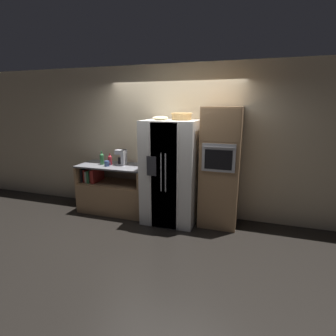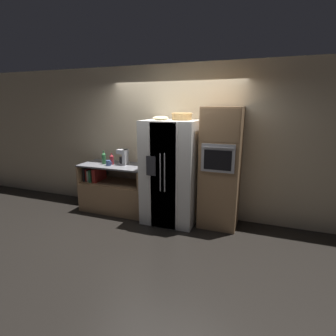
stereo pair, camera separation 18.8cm
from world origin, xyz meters
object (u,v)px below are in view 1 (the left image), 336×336
at_px(coffee_maker, 122,157).
at_px(refrigerator, 171,172).
at_px(mug, 107,164).
at_px(bottle_short, 110,160).
at_px(wall_oven, 220,168).
at_px(bottle_tall, 102,158).
at_px(wicker_basket, 182,116).
at_px(fruit_bowl, 160,118).

bearing_deg(coffee_maker, refrigerator, -7.10).
xyz_separation_m(refrigerator, mug, (-1.26, -0.06, 0.08)).
height_order(refrigerator, coffee_maker, refrigerator).
bearing_deg(bottle_short, wall_oven, 1.32).
xyz_separation_m(bottle_tall, coffee_maker, (0.40, 0.08, 0.04)).
distance_m(bottle_tall, coffee_maker, 0.41).
xyz_separation_m(refrigerator, bottle_tall, (-1.43, 0.05, 0.15)).
relative_size(bottle_short, coffee_maker, 0.76).
bearing_deg(wicker_basket, refrigerator, -162.81).
height_order(fruit_bowl, bottle_tall, fruit_bowl).
bearing_deg(coffee_maker, bottle_tall, -168.21).
height_order(wall_oven, wicker_basket, wall_oven).
distance_m(refrigerator, bottle_tall, 1.44).
height_order(refrigerator, bottle_short, refrigerator).
bearing_deg(fruit_bowl, refrigerator, 13.24).
bearing_deg(fruit_bowl, bottle_short, 174.72).
relative_size(wall_oven, coffee_maker, 6.91).
xyz_separation_m(refrigerator, wall_oven, (0.85, 0.11, 0.12)).
distance_m(wall_oven, fruit_bowl, 1.33).
distance_m(wall_oven, coffee_maker, 1.89).
xyz_separation_m(bottle_short, coffee_maker, (0.23, 0.07, 0.06)).
bearing_deg(bottle_tall, bottle_short, 4.06).
relative_size(wall_oven, fruit_bowl, 7.36).
distance_m(bottle_short, mug, 0.13).
bearing_deg(mug, wall_oven, 4.50).
bearing_deg(mug, wicker_basket, 4.50).
distance_m(wicker_basket, mug, 1.69).
bearing_deg(fruit_bowl, coffee_maker, 168.72).
height_order(refrigerator, wall_oven, wall_oven).
bearing_deg(coffee_maker, wall_oven, -0.67).
relative_size(refrigerator, coffee_maker, 6.14).
bearing_deg(wicker_basket, bottle_short, 179.80).
height_order(wall_oven, coffee_maker, wall_oven).
distance_m(wicker_basket, fruit_bowl, 0.36).
height_order(wall_oven, mug, wall_oven).
bearing_deg(bottle_short, wicker_basket, -0.20).
bearing_deg(wicker_basket, coffee_maker, 176.41).
xyz_separation_m(fruit_bowl, bottle_tall, (-1.25, 0.09, -0.80)).
xyz_separation_m(fruit_bowl, bottle_short, (-1.08, 0.10, -0.81)).
distance_m(refrigerator, mug, 1.26).
relative_size(wall_oven, bottle_short, 9.10).
distance_m(wall_oven, wicker_basket, 1.10).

